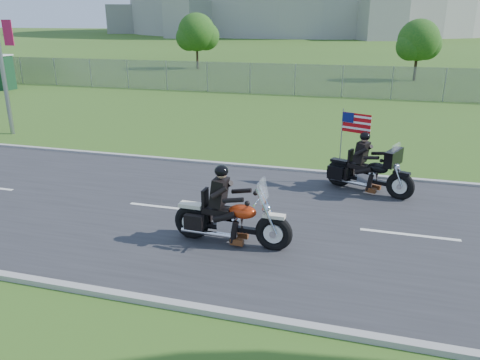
# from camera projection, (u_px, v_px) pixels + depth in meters

# --- Properties ---
(ground) EXTENTS (420.00, 420.00, 0.00)m
(ground) POSITION_uv_depth(u_px,v_px,m) (242.00, 217.00, 11.77)
(ground) COLOR #294515
(ground) RESTS_ON ground
(road) EXTENTS (120.00, 8.00, 0.04)m
(road) POSITION_uv_depth(u_px,v_px,m) (242.00, 217.00, 11.76)
(road) COLOR #28282B
(road) RESTS_ON ground
(curb_north) EXTENTS (120.00, 0.18, 0.12)m
(curb_north) POSITION_uv_depth(u_px,v_px,m) (275.00, 169.00, 15.44)
(curb_north) COLOR #9E9B93
(curb_north) RESTS_ON ground
(curb_south) EXTENTS (120.00, 0.18, 0.12)m
(curb_south) POSITION_uv_depth(u_px,v_px,m) (179.00, 306.00, 8.07)
(curb_south) COLOR #9E9B93
(curb_south) RESTS_ON ground
(fence) EXTENTS (60.00, 0.03, 2.00)m
(fence) POSITION_uv_depth(u_px,v_px,m) (250.00, 78.00, 30.91)
(fence) COLOR gray
(fence) RESTS_ON ground
(porta_toilet_a) EXTENTS (1.10, 1.10, 2.30)m
(porta_toilet_a) POSITION_uv_depth(u_px,v_px,m) (3.00, 73.00, 32.50)
(porta_toilet_a) COLOR #11361D
(porta_toilet_a) RESTS_ON ground
(tree_fence_near) EXTENTS (3.52, 3.28, 4.75)m
(tree_fence_near) POSITION_uv_depth(u_px,v_px,m) (419.00, 42.00, 36.56)
(tree_fence_near) COLOR #382316
(tree_fence_near) RESTS_ON ground
(tree_fence_mid) EXTENTS (3.96, 3.69, 5.30)m
(tree_fence_mid) POSITION_uv_depth(u_px,v_px,m) (197.00, 34.00, 45.22)
(tree_fence_mid) COLOR #382316
(tree_fence_mid) RESTS_ON ground
(motorcycle_lead) EXTENTS (2.72, 0.69, 1.83)m
(motorcycle_lead) POSITION_uv_depth(u_px,v_px,m) (230.00, 220.00, 10.20)
(motorcycle_lead) COLOR black
(motorcycle_lead) RESTS_ON ground
(motorcycle_follow) EXTENTS (2.51, 1.33, 2.19)m
(motorcycle_follow) POSITION_uv_depth(u_px,v_px,m) (369.00, 173.00, 13.25)
(motorcycle_follow) COLOR black
(motorcycle_follow) RESTS_ON ground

